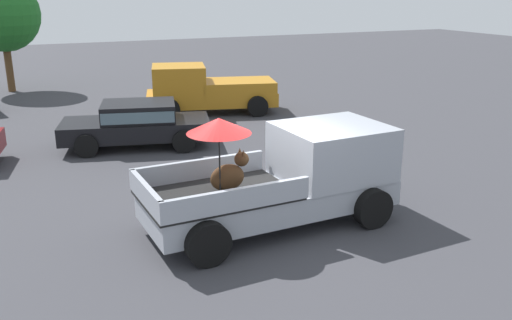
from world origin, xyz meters
TOP-DOWN VIEW (x-y plane):
  - ground_plane at (0.00, 0.00)m, footprint 80.00×80.00m
  - pickup_truck_main at (0.44, 0.02)m, footprint 5.13×2.43m
  - pickup_truck_red at (2.20, 10.27)m, footprint 5.10×3.10m
  - parked_sedan_near at (-1.17, 6.74)m, footprint 4.60×2.75m
  - tree_by_lot at (-4.44, 18.06)m, footprint 3.24×3.24m

SIDE VIEW (x-z plane):
  - ground_plane at x=0.00m, z-range 0.00..0.00m
  - parked_sedan_near at x=-1.17m, z-range 0.08..1.41m
  - pickup_truck_red at x=2.20m, z-range -0.03..1.77m
  - pickup_truck_main at x=0.44m, z-range -0.20..2.14m
  - tree_by_lot at x=-4.44m, z-range 0.88..5.90m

